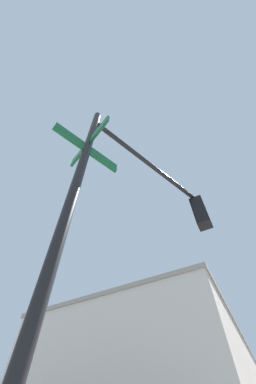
{
  "coord_description": "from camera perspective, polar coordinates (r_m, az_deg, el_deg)",
  "views": [
    {
      "loc": [
        -6.2,
        -8.3,
        1.09
      ],
      "look_at": [
        -7.06,
        -6.67,
        3.49
      ],
      "focal_mm": 21.35,
      "sensor_mm": 36.0,
      "label": 1
    }
  ],
  "objects": [
    {
      "name": "traffic_signal_near",
      "position": [
        3.82,
        6.09,
        -2.03
      ],
      "size": [
        1.72,
        3.41,
        5.65
      ],
      "color": "black",
      "rests_on": "ground_plane"
    }
  ]
}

